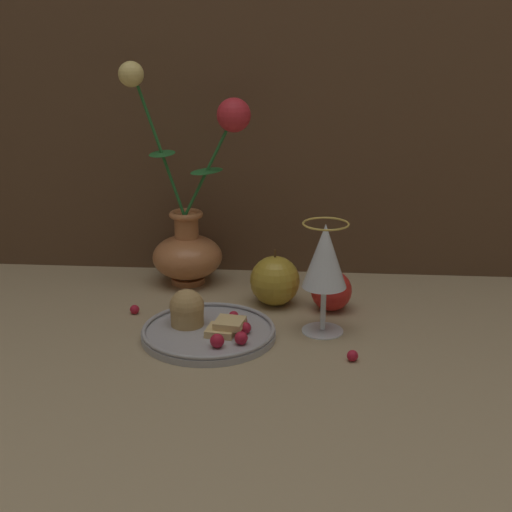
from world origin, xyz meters
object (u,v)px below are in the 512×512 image
wine_glass (325,260)px  apple_near_glass (275,281)px  vase (190,230)px  apple_beside_vase (331,290)px  plate_with_pastries (205,326)px

wine_glass → apple_near_glass: 0.14m
vase → apple_near_glass: bearing=-29.4°
vase → apple_beside_vase: (0.24, -0.10, -0.06)m
apple_beside_vase → apple_near_glass: 0.09m
plate_with_pastries → apple_beside_vase: apple_beside_vase is taller
plate_with_pastries → wine_glass: (0.17, 0.03, 0.10)m
wine_glass → apple_beside_vase: 0.12m
wine_glass → apple_near_glass: wine_glass is taller
plate_with_pastries → apple_beside_vase: (0.18, 0.11, 0.02)m
apple_beside_vase → vase: bearing=157.2°
vase → apple_beside_vase: vase is taller
apple_beside_vase → plate_with_pastries: bearing=-148.4°
apple_beside_vase → apple_near_glass: bearing=169.8°
plate_with_pastries → apple_beside_vase: 0.22m
vase → plate_with_pastries: size_ratio=1.93×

